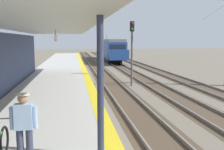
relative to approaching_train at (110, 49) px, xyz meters
name	(u,v)px	position (x,y,z in m)	size (l,w,h in m)	color
station_platform	(55,90)	(-7.80, -29.07, -1.73)	(5.00, 80.00, 0.91)	#B7B5AD
station_building_with_canopy	(8,63)	(-9.60, -33.35, 0.48)	(4.85, 24.00, 4.43)	#4C4C4C
track_pair_nearest_platform	(112,84)	(-3.40, -25.07, -2.13)	(2.34, 120.00, 0.16)	#4C3D2D
track_pair_middle	(151,83)	(0.00, -25.07, -2.13)	(2.34, 120.00, 0.16)	#4C3D2D
track_pair_far_side	(189,82)	(3.40, -25.07, -2.13)	(2.34, 120.00, 0.16)	#4C3D2D
approaching_train	(110,49)	(0.00, 0.00, 0.00)	(2.93, 19.60, 4.76)	navy
commuter_person	(24,126)	(-7.67, -40.23, -0.34)	(0.59, 0.30, 1.67)	#33384C
rail_signal_post	(132,47)	(-1.87, -25.68, 1.02)	(0.32, 0.34, 5.20)	#4C4C4C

